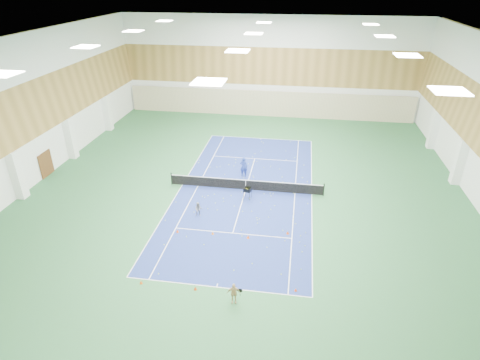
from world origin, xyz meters
name	(u,v)px	position (x,y,z in m)	size (l,w,h in m)	color
ground	(246,190)	(0.00, 0.00, 0.00)	(40.00, 40.00, 0.00)	#296137
room_shell	(246,122)	(0.00, 0.00, 6.00)	(36.00, 40.00, 12.00)	white
wood_cladding	(246,96)	(0.00, 0.00, 8.00)	(36.00, 40.00, 8.00)	olive
ceiling_light_grid	(247,41)	(0.00, 0.00, 11.92)	(21.40, 25.40, 0.06)	white
court_surface	(246,190)	(0.00, 0.00, 0.01)	(10.97, 23.77, 0.01)	navy
tennis_balls_scatter	(246,189)	(0.00, 0.00, 0.05)	(10.57, 22.77, 0.07)	#CBEF28
tennis_net	(246,184)	(0.00, 0.00, 0.55)	(12.80, 0.10, 1.10)	black
back_curtain	(268,104)	(0.00, 19.75, 1.60)	(35.40, 0.16, 3.20)	#C6B793
door_left_b	(46,164)	(-17.92, 0.00, 1.10)	(0.08, 1.80, 2.20)	#593319
coach	(244,167)	(-0.53, 2.50, 0.92)	(0.67, 0.44, 1.85)	#203795
child_court	(198,209)	(-2.90, -4.54, 0.56)	(0.55, 0.43, 1.13)	gray
child_apron	(234,293)	(1.17, -12.89, 0.65)	(0.76, 0.32, 1.30)	tan
ball_cart	(247,193)	(0.35, -1.43, 0.50)	(0.58, 0.58, 1.00)	black
cone_svc_a	(177,231)	(-3.85, -6.89, 0.12)	(0.21, 0.21, 0.24)	#EB480C
cone_svc_b	(213,233)	(-1.35, -6.74, 0.11)	(0.20, 0.20, 0.22)	orange
cone_svc_c	(248,237)	(1.14, -6.82, 0.12)	(0.22, 0.22, 0.25)	#FF550D
cone_svc_d	(288,232)	(3.81, -5.90, 0.12)	(0.22, 0.22, 0.24)	#F04A0C
cone_base_a	(141,282)	(-4.44, -12.25, 0.10)	(0.19, 0.19, 0.20)	#E4510C
cone_base_b	(195,288)	(-1.17, -12.26, 0.11)	(0.19, 0.19, 0.21)	red
cone_base_c	(234,292)	(1.08, -12.22, 0.12)	(0.22, 0.22, 0.24)	#EB4B0C
cone_base_d	(296,290)	(4.53, -11.49, 0.10)	(0.18, 0.18, 0.20)	#FF430D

